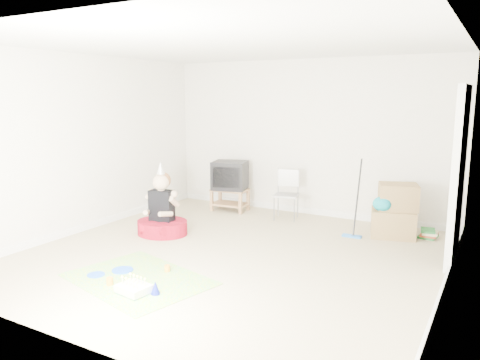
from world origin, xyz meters
The scene contains 16 objects.
ground centered at (0.00, 0.00, 0.00)m, with size 5.00×5.00×0.00m, color #C1B18B.
doorway_recess centered at (2.48, 1.20, 1.02)m, with size 0.02×0.90×2.05m, color black.
tv_stand centered at (-1.21, 2.01, 0.23)m, with size 0.65×0.44×0.39m.
crt_tv centered at (-1.21, 2.01, 0.63)m, with size 0.57×0.47×0.49m, color black.
folding_chair centered at (-0.12, 1.97, 0.40)m, with size 0.44×0.43×0.82m.
cardboard_boxes centered at (1.63, 1.84, 0.37)m, with size 0.70×0.62×0.77m.
floor_mop centered at (1.12, 1.51, 0.26)m, with size 0.28×0.37×1.10m.
book_pile centered at (2.09, 2.03, 0.06)m, with size 0.26×0.32×0.13m.
seated_woman centered at (-1.34, 0.29, 0.23)m, with size 0.86×0.86×1.08m.
party_mat centered at (-0.49, -1.20, 0.00)m, with size 1.55×1.12×0.01m, color #F0329B.
birthday_cake centered at (-0.27, -1.51, 0.04)m, with size 0.36×0.30×0.15m.
blue_plate_near centered at (-0.81, -1.10, 0.01)m, with size 0.24×0.24×0.01m, color blue.
blue_plate_far centered at (-0.98, -1.35, 0.01)m, with size 0.20×0.20×0.01m, color blue.
orange_cup_near centered at (-0.35, -0.86, 0.04)m, with size 0.06×0.06×0.07m, color orange.
orange_cup_far centered at (-0.64, -1.48, 0.05)m, with size 0.07×0.07×0.08m, color orange.
blue_party_hat centered at (-0.06, -1.42, 0.08)m, with size 0.10×0.10×0.14m, color #1B26BD.
Camera 1 is at (2.90, -4.90, 2.00)m, focal length 35.00 mm.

